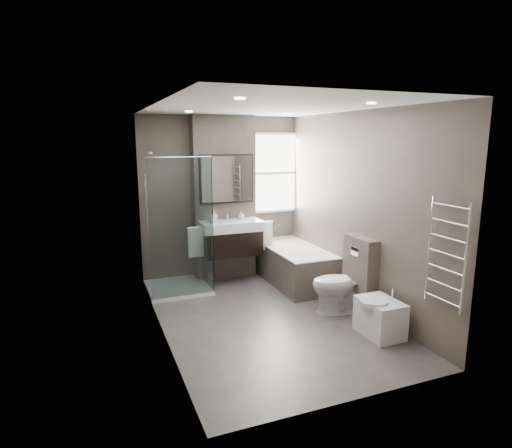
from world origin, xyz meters
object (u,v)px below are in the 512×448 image
vanity (231,237)px  bathtub (294,263)px  bidet (380,317)px  toilet (342,284)px

vanity → bathtub: vanity is taller
bathtub → bidet: size_ratio=2.92×
vanity → bathtub: (0.92, -0.33, -0.43)m
toilet → bathtub: bearing=-165.1°
vanity → toilet: size_ratio=1.22×
bathtub → toilet: toilet is taller
bathtub → bidet: (0.09, -2.04, -0.09)m
bathtub → bidet: 2.04m
bidet → toilet: bearing=93.4°
vanity → bidet: bearing=-66.8°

